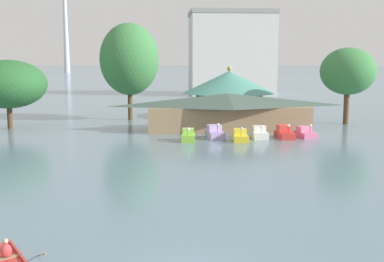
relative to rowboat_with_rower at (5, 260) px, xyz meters
name	(u,v)px	position (x,y,z in m)	size (l,w,h in m)	color
rowboat_with_rower	(5,260)	(0.00, 0.00, 0.00)	(3.27, 3.38, 1.43)	#B7382D
pedal_boat_lime	(188,136)	(9.47, 29.83, 0.29)	(1.57, 2.40, 1.56)	#8CCC3F
pedal_boat_lavender	(215,133)	(12.46, 31.37, 0.34)	(2.01, 2.82, 1.78)	#B299D8
pedal_boat_yellow	(240,136)	(14.85, 29.43, 0.26)	(1.66, 2.55, 1.61)	yellow
pedal_boat_white	(259,134)	(17.21, 30.98, 0.29)	(1.60, 2.43, 1.57)	white
pedal_boat_red	(285,133)	(19.94, 30.95, 0.32)	(1.68, 2.96, 1.69)	red
pedal_boat_pink	(305,133)	(22.39, 31.52, 0.22)	(1.92, 3.04, 1.57)	pink
boathouse	(228,111)	(14.78, 37.80, 2.07)	(20.57, 7.30, 4.39)	#9E7F5B
green_roof_pavilion	(229,90)	(17.03, 51.25, 3.69)	(13.68, 13.68, 7.48)	brown
shoreline_tree_tall_left	(8,84)	(-11.70, 40.75, 5.20)	(9.28, 9.28, 8.39)	brown
shoreline_tree_mid	(129,59)	(2.57, 48.48, 8.24)	(8.17, 8.17, 13.46)	brown
shoreline_tree_right	(348,71)	(31.18, 41.96, 6.65)	(7.13, 7.13, 9.99)	brown
background_building_block	(231,53)	(24.90, 99.18, 9.95)	(20.54, 13.62, 20.34)	silver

